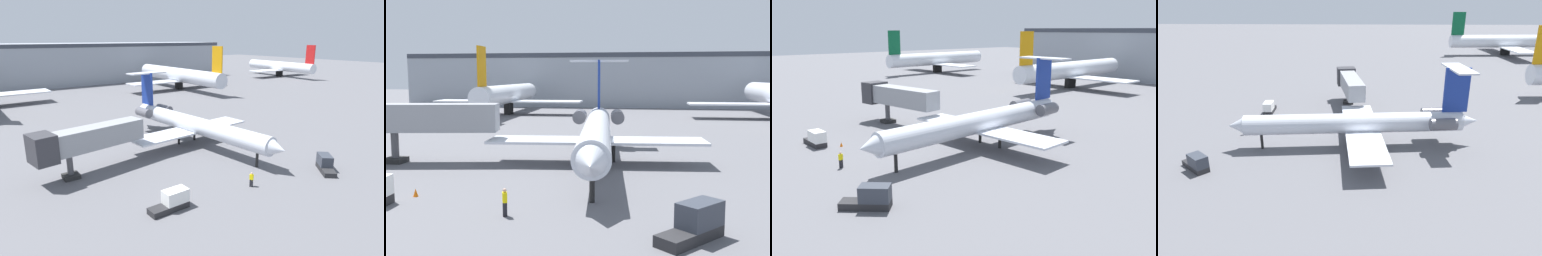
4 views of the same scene
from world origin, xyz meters
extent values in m
cube|color=#5B5B60|center=(0.00, 0.00, -0.05)|extent=(400.00, 400.00, 0.10)
cylinder|color=silver|center=(-2.78, -1.24, 3.17)|extent=(5.00, 27.61, 2.51)
cone|color=silver|center=(-1.46, -15.73, 3.17)|extent=(2.58, 2.41, 2.39)
cone|color=silver|center=(-4.11, 13.34, 3.17)|extent=(2.36, 2.78, 2.14)
cube|color=silver|center=(2.52, 0.24, 2.21)|extent=(9.67, 5.23, 0.24)
cube|color=silver|center=(-8.25, -0.74, 2.21)|extent=(9.67, 5.23, 0.24)
cylinder|color=#595960|center=(-1.60, 9.66, 3.57)|extent=(1.78, 3.32, 1.50)
cylinder|color=#595960|center=(-5.90, 9.27, 3.57)|extent=(1.78, 3.32, 1.50)
cube|color=navy|center=(-3.93, 11.45, 7.24)|extent=(0.53, 3.21, 5.62)
cube|color=silver|center=(-3.93, 11.45, 9.95)|extent=(6.99, 3.01, 0.20)
cylinder|color=black|center=(-1.71, -12.95, 0.96)|extent=(0.36, 0.36, 1.91)
cylinder|color=black|center=(-1.36, 0.89, 0.96)|extent=(0.36, 0.36, 1.91)
cylinder|color=black|center=(-4.55, 0.60, 0.96)|extent=(0.36, 0.36, 1.91)
cube|color=gray|center=(-18.63, -2.09, 4.31)|extent=(13.27, 4.79, 2.60)
cube|color=#333338|center=(-24.65, -3.14, 4.31)|extent=(2.91, 3.56, 3.20)
cylinder|color=#4C4C51|center=(-21.84, -2.65, 1.51)|extent=(0.70, 0.70, 3.01)
cube|color=#262626|center=(-21.84, -2.65, 0.25)|extent=(1.80, 1.80, 0.50)
cube|color=black|center=(-6.45, -16.58, 0.42)|extent=(0.35, 0.39, 0.85)
cube|color=yellow|center=(-6.45, -16.58, 1.15)|extent=(0.40, 0.47, 0.60)
sphere|color=tan|center=(-6.45, -16.58, 1.57)|extent=(0.24, 0.24, 0.24)
cube|color=#262628|center=(3.98, -19.01, 0.30)|extent=(3.70, 3.93, 0.60)
cube|color=#333842|center=(4.51, -18.41, 1.25)|extent=(2.64, 2.73, 1.30)
cube|color=#262628|center=(-16.53, -15.60, 0.30)|extent=(4.04, 1.53, 0.60)
cube|color=white|center=(-15.73, -15.58, 1.25)|extent=(2.44, 1.47, 1.30)
cone|color=orange|center=(-13.86, -13.42, 0.28)|extent=(0.36, 0.36, 0.55)
cube|color=#8C939E|center=(0.00, 83.23, 6.98)|extent=(125.02, 23.76, 13.97)
cube|color=#333842|center=(0.00, 71.55, 13.37)|extent=(125.02, 0.60, 1.20)
cylinder|color=silver|center=(26.64, 47.33, 4.55)|extent=(5.07, 40.61, 4.31)
cube|color=orange|center=(26.98, 29.06, 10.21)|extent=(0.38, 4.00, 7.00)
cube|color=silver|center=(26.64, 47.33, 2.80)|extent=(34.16, 6.64, 0.30)
cube|color=black|center=(26.64, 47.33, 1.20)|extent=(1.20, 2.80, 2.40)
cylinder|color=silver|center=(81.32, 52.27, 4.30)|extent=(6.06, 34.32, 3.80)
cube|color=red|center=(80.32, 37.24, 9.70)|extent=(0.56, 4.01, 7.00)
cube|color=silver|center=(81.32, 52.27, 2.80)|extent=(29.01, 7.89, 0.30)
cube|color=black|center=(81.32, 52.27, 1.20)|extent=(1.20, 2.80, 2.40)
camera|label=1|loc=(-31.11, -39.49, 15.83)|focal=30.60mm
camera|label=2|loc=(1.75, -41.03, 8.29)|focal=41.53mm
camera|label=3|loc=(32.01, -31.94, 13.74)|focal=38.26mm
camera|label=4|loc=(38.56, -0.58, 18.36)|focal=32.61mm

